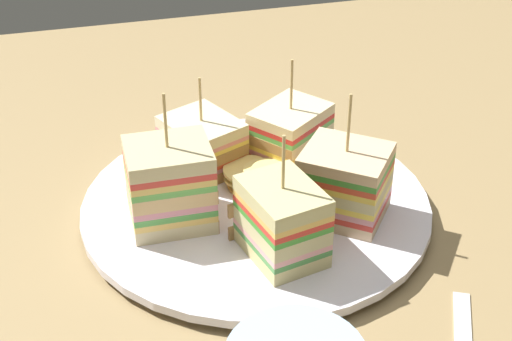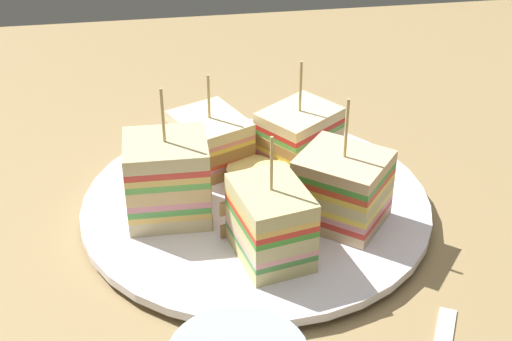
% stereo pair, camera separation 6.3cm
% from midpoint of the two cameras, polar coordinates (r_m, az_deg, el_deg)
% --- Properties ---
extents(ground_plane, '(1.09, 0.94, 0.02)m').
position_cam_midpoint_polar(ground_plane, '(0.66, 2.74, -3.97)').
color(ground_plane, '#947A4F').
extents(plate, '(0.29, 0.29, 0.01)m').
position_cam_midpoint_polar(plate, '(0.65, 2.78, -2.74)').
color(plate, white).
rests_on(plate, ground_plane).
extents(sandwich_wedge_0, '(0.08, 0.08, 0.09)m').
position_cam_midpoint_polar(sandwich_wedge_0, '(0.68, -0.76, 2.11)').
color(sandwich_wedge_0, '#CFB67C').
rests_on(sandwich_wedge_0, plate).
extents(sandwich_wedge_1, '(0.07, 0.06, 0.11)m').
position_cam_midpoint_polar(sandwich_wedge_1, '(0.61, -3.63, -0.73)').
color(sandwich_wedge_1, beige).
rests_on(sandwich_wedge_1, plate).
extents(sandwich_wedge_2, '(0.06, 0.07, 0.10)m').
position_cam_midpoint_polar(sandwich_wedge_2, '(0.57, 3.79, -4.02)').
color(sandwich_wedge_2, '#D4C47E').
rests_on(sandwich_wedge_2, plate).
extents(sandwich_wedge_3, '(0.09, 0.09, 0.11)m').
position_cam_midpoint_polar(sandwich_wedge_3, '(0.61, 9.29, -1.43)').
color(sandwich_wedge_3, '#D8B38A').
rests_on(sandwich_wedge_3, plate).
extents(sandwich_wedge_4, '(0.08, 0.08, 0.10)m').
position_cam_midpoint_polar(sandwich_wedge_4, '(0.69, 5.79, 2.39)').
color(sandwich_wedge_4, beige).
rests_on(sandwich_wedge_4, plate).
extents(chip_pile, '(0.08, 0.08, 0.03)m').
position_cam_midpoint_polar(chip_pile, '(0.65, 3.13, -0.47)').
color(chip_pile, '#E2B15D').
rests_on(chip_pile, plate).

